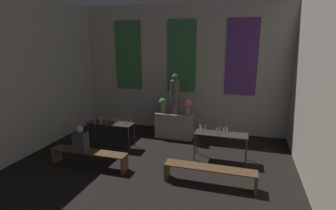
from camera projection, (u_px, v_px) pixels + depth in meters
wall_back at (182, 68)px, 9.46m from camera, size 7.62×0.16×4.52m
altar at (175, 125)px, 9.03m from camera, size 1.26×0.58×0.87m
statue at (175, 95)px, 8.78m from camera, size 0.30×0.30×1.33m
flower_vase_left at (163, 103)px, 8.96m from camera, size 0.31×0.31×0.51m
flower_vase_right at (187, 105)px, 8.74m from camera, size 0.31×0.31×0.51m
candle_rack_left at (111, 125)px, 8.17m from camera, size 1.45×0.48×0.97m
candle_rack_right at (221, 137)px, 7.22m from camera, size 1.45×0.48×0.96m
pew_back_left at (89, 155)px, 6.93m from camera, size 2.11×0.36×0.44m
pew_back_right at (210, 172)px, 6.03m from camera, size 2.11×0.36×0.44m
person_seated at (80, 140)px, 6.89m from camera, size 0.36×0.24×0.68m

